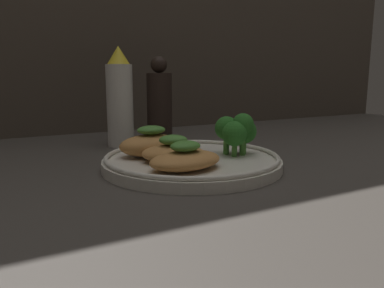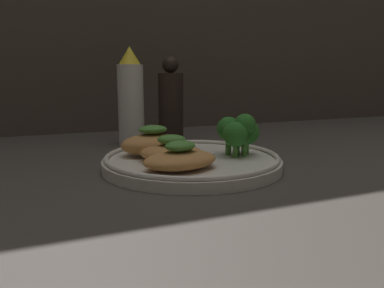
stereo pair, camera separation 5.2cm
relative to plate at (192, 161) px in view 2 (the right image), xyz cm
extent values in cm
cube|color=#3D3833|center=(0.00, 0.00, -1.49)|extent=(180.00, 180.00, 1.00)
cylinder|color=silver|center=(0.00, 0.00, -0.29)|extent=(24.75, 24.75, 1.40)
torus|color=silver|center=(0.00, 0.00, 0.71)|extent=(24.15, 24.15, 0.60)
ellipsoid|color=#BC7F42|center=(-3.75, -5.24, 1.54)|extent=(10.28, 7.63, 2.26)
ellipsoid|color=#478433|center=(-3.75, -5.24, 3.32)|extent=(4.29, 3.62, 1.30)
ellipsoid|color=#BC7F42|center=(-3.34, -0.98, 1.56)|extent=(10.30, 9.28, 2.30)
ellipsoid|color=#478433|center=(-3.34, -0.98, 3.40)|extent=(4.71, 4.38, 1.37)
ellipsoid|color=#BC7F42|center=(-4.44, 3.89, 1.98)|extent=(9.71, 6.93, 3.15)
ellipsoid|color=#478433|center=(-4.44, 3.89, 4.18)|extent=(4.32, 3.59, 1.25)
cylinder|color=#4C8E38|center=(8.16, -0.92, 1.44)|extent=(0.73, 0.73, 2.07)
sphere|color=#286B23|center=(8.16, -0.92, 3.75)|extent=(3.63, 3.63, 3.63)
cylinder|color=#4C8E38|center=(7.16, 0.39, 1.71)|extent=(0.79, 0.79, 2.61)
sphere|color=#286B23|center=(7.16, 0.39, 4.03)|extent=(2.89, 2.89, 2.89)
cylinder|color=#4C8E38|center=(5.69, 0.26, 1.74)|extent=(0.86, 0.86, 2.66)
sphere|color=#286B23|center=(5.69, 0.26, 4.27)|extent=(3.42, 3.42, 3.42)
cylinder|color=#4C8E38|center=(5.78, -1.91, 1.43)|extent=(0.71, 0.71, 2.04)
sphere|color=#286B23|center=(5.78, -1.91, 3.70)|extent=(3.56, 3.56, 3.56)
cylinder|color=#4C8E38|center=(7.34, -1.70, 2.13)|extent=(0.83, 0.83, 3.44)
sphere|color=#286B23|center=(7.34, -1.70, 4.93)|extent=(3.10, 3.10, 3.10)
cylinder|color=white|center=(-3.36, 21.23, 6.37)|extent=(4.73, 4.73, 14.72)
cone|color=yellow|center=(-3.36, 21.23, 15.35)|extent=(4.02, 4.02, 3.24)
cylinder|color=black|center=(4.45, 21.23, 5.62)|extent=(4.81, 4.81, 13.23)
sphere|color=black|center=(4.45, 21.23, 13.80)|extent=(3.12, 3.12, 3.12)
camera|label=1|loc=(-24.27, -44.72, 11.64)|focal=35.00mm
camera|label=2|loc=(-19.62, -46.95, 11.64)|focal=35.00mm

